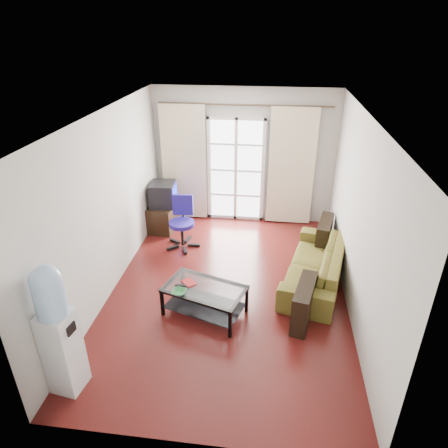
{
  "coord_description": "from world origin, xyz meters",
  "views": [
    {
      "loc": [
        0.58,
        -5.09,
        3.79
      ],
      "look_at": [
        -0.11,
        0.35,
        0.98
      ],
      "focal_mm": 32.0,
      "sensor_mm": 36.0,
      "label": 1
    }
  ],
  "objects_px": {
    "sofa": "(315,264)",
    "task_chair": "(182,232)",
    "tv_stand": "(164,217)",
    "crt_tv": "(162,194)",
    "water_cooler": "(57,328)",
    "coffee_table": "(205,297)"
  },
  "relations": [
    {
      "from": "coffee_table",
      "to": "task_chair",
      "type": "bearing_deg",
      "value": 111.48
    },
    {
      "from": "tv_stand",
      "to": "crt_tv",
      "type": "height_order",
      "value": "crt_tv"
    },
    {
      "from": "task_chair",
      "to": "water_cooler",
      "type": "xyz_separation_m",
      "value": [
        -0.59,
        -3.33,
        0.57
      ]
    },
    {
      "from": "crt_tv",
      "to": "task_chair",
      "type": "bearing_deg",
      "value": -54.07
    },
    {
      "from": "coffee_table",
      "to": "water_cooler",
      "type": "distance_m",
      "value": 2.05
    },
    {
      "from": "task_chair",
      "to": "tv_stand",
      "type": "bearing_deg",
      "value": 126.38
    },
    {
      "from": "sofa",
      "to": "crt_tv",
      "type": "relative_size",
      "value": 4.01
    },
    {
      "from": "sofa",
      "to": "tv_stand",
      "type": "distance_m",
      "value": 3.24
    },
    {
      "from": "tv_stand",
      "to": "crt_tv",
      "type": "distance_m",
      "value": 0.49
    },
    {
      "from": "coffee_table",
      "to": "sofa",
      "type": "bearing_deg",
      "value": 32.85
    },
    {
      "from": "sofa",
      "to": "task_chair",
      "type": "relative_size",
      "value": 2.28
    },
    {
      "from": "coffee_table",
      "to": "water_cooler",
      "type": "xyz_separation_m",
      "value": [
        -1.33,
        -1.45,
        0.57
      ]
    },
    {
      "from": "crt_tv",
      "to": "water_cooler",
      "type": "height_order",
      "value": "water_cooler"
    },
    {
      "from": "crt_tv",
      "to": "task_chair",
      "type": "height_order",
      "value": "crt_tv"
    },
    {
      "from": "sofa",
      "to": "task_chair",
      "type": "xyz_separation_m",
      "value": [
        -2.36,
        0.83,
        -0.02
      ]
    },
    {
      "from": "sofa",
      "to": "tv_stand",
      "type": "relative_size",
      "value": 3.09
    },
    {
      "from": "tv_stand",
      "to": "water_cooler",
      "type": "height_order",
      "value": "water_cooler"
    },
    {
      "from": "crt_tv",
      "to": "tv_stand",
      "type": "bearing_deg",
      "value": -102.16
    },
    {
      "from": "coffee_table",
      "to": "task_chair",
      "type": "relative_size",
      "value": 1.31
    },
    {
      "from": "tv_stand",
      "to": "coffee_table",
      "type": "bearing_deg",
      "value": -58.76
    },
    {
      "from": "sofa",
      "to": "tv_stand",
      "type": "bearing_deg",
      "value": -103.85
    },
    {
      "from": "task_chair",
      "to": "water_cooler",
      "type": "distance_m",
      "value": 3.43
    }
  ]
}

